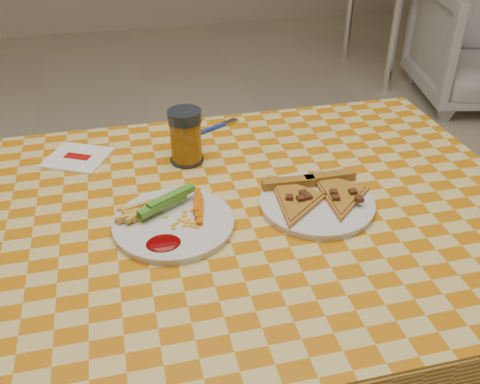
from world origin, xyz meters
name	(u,v)px	position (x,y,z in m)	size (l,w,h in m)	color
table	(220,240)	(0.00, 0.00, 0.68)	(1.28, 0.88, 0.76)	white
plate_left	(174,224)	(-0.10, -0.03, 0.76)	(0.23, 0.23, 0.01)	silver
plate_right	(317,204)	(0.19, -0.03, 0.76)	(0.23, 0.23, 0.01)	silver
fries_veggies	(168,213)	(-0.10, -0.01, 0.78)	(0.19, 0.18, 0.04)	#E9AC4A
pizza_slices	(316,194)	(0.20, -0.01, 0.78)	(0.24, 0.22, 0.02)	#B17D36
drink_glass	(186,137)	(-0.03, 0.22, 0.82)	(0.08, 0.08, 0.13)	black
napkin	(78,158)	(-0.28, 0.29, 0.76)	(0.17, 0.17, 0.01)	white
fork	(216,127)	(0.07, 0.37, 0.76)	(0.13, 0.08, 0.01)	navy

